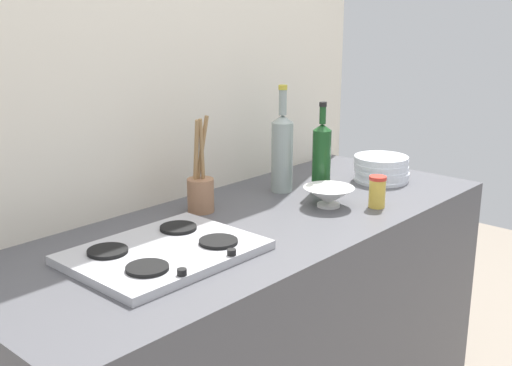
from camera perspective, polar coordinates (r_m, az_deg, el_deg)
The scene contains 9 objects.
counter_block at distance 2.17m, azimuth 0.00°, elevation -14.66°, with size 1.80×0.70×0.90m, color #4C4C51.
backsplash_panel at distance 2.17m, azimuth -7.48°, elevation 6.33°, with size 1.90×0.06×2.39m, color beige.
stovetop_hob at distance 1.71m, azimuth -8.30°, elevation -6.17°, with size 0.49×0.37×0.04m.
plate_stack at distance 2.46m, azimuth 11.29°, elevation 1.29°, with size 0.21×0.21×0.09m.
wine_bottle_leftmost at distance 2.24m, azimuth 5.96°, elevation 2.34°, with size 0.07×0.07×0.33m.
wine_bottle_mid_left at distance 2.25m, azimuth 2.39°, elevation 2.91°, with size 0.08×0.08×0.38m.
mixing_bowl at distance 2.11m, azimuth 6.60°, elevation -1.16°, with size 0.17×0.17×0.07m.
utensil_crock at distance 2.04m, azimuth -5.05°, elevation -0.56°, with size 0.09×0.09×0.32m.
condiment_jar_front at distance 2.12m, azimuth 10.93°, elevation -0.77°, with size 0.06×0.06×0.11m.
Camera 1 is at (-1.39, -1.26, 1.54)m, focal length 44.14 mm.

